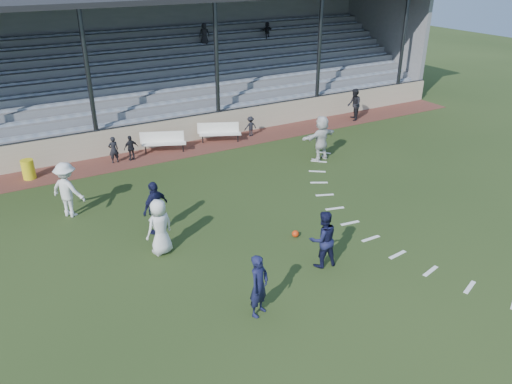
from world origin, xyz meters
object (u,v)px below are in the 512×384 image
Objects in this scene: bench_right at (219,131)px; player_white_lead at (160,227)px; football at (295,234)px; player_navy_lead at (259,286)px; bench_left at (163,140)px; official at (354,105)px; trash_bin at (28,169)px.

bench_right is 1.11× the size of player_white_lead.
bench_right is at bearing 79.39° from football.
player_navy_lead is (1.17, -3.98, -0.04)m from player_white_lead.
bench_left is at bearing 96.54° from football.
official is (13.81, 7.71, -0.01)m from player_white_lead.
official is (12.64, 11.69, 0.03)m from player_navy_lead.
bench_left is at bearing -156.75° from bench_right.
football is at bearing 15.12° from player_navy_lead.
player_white_lead reaches higher than player_navy_lead.
bench_left is 12.28m from player_navy_lead.
trash_bin is 0.45× the size of player_white_lead.
bench_right is at bearing -64.90° from official.
trash_bin is 12.57m from player_navy_lead.
player_white_lead is at bearing 163.11° from football.
player_white_lead is 4.15m from player_navy_lead.
football is 4.07m from player_navy_lead.
bench_left is 1.16× the size of official.
bench_right is 2.47× the size of trash_bin.
bench_left is 1.17× the size of player_navy_lead.
bench_left is at bearing -126.87° from player_white_lead.
bench_left is at bearing 53.38° from player_navy_lead.
trash_bin is 0.47× the size of player_navy_lead.
bench_right is at bearing -142.35° from player_white_lead.
trash_bin is at bearing 80.45° from player_navy_lead.
player_white_lead is 1.04× the size of official.
trash_bin is at bearing 126.88° from football.
player_navy_lead is at bearing -75.73° from bench_left.
trash_bin is (-5.82, -0.22, -0.16)m from bench_left.
bench_right is 8.65m from trash_bin.
player_white_lead reaches higher than trash_bin.
trash_bin is at bearing -154.74° from bench_right.
trash_bin is at bearing -62.73° from official.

